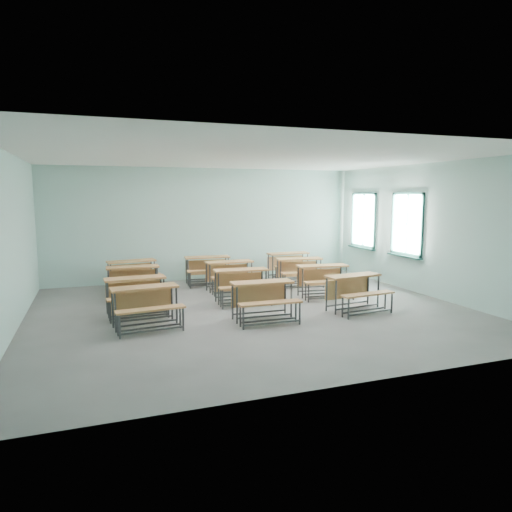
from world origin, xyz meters
The scene contains 13 objects.
room centered at (0.08, 0.03, 1.60)m, with size 9.04×8.04×3.24m.
desk_unit_r0c0 centered at (-2.26, -0.51, 0.51)m, with size 1.29×0.94×0.76m.
desk_unit_r0c1 centered at (-0.05, -0.78, 0.51)m, with size 1.24×0.85×0.76m.
desk_unit_r0c2 centered at (2.04, -0.74, 0.51)m, with size 1.30×0.95×0.76m.
desk_unit_r1c0 centered at (-2.34, 0.52, 0.51)m, with size 1.25×0.87×0.76m.
desk_unit_r1c1 centered at (0.01, 0.78, 0.51)m, with size 1.26×0.88×0.76m.
desk_unit_r1c2 centered at (2.05, 0.70, 0.51)m, with size 1.30×0.94×0.76m.
desk_unit_r2c0 centered at (-2.27, 2.07, 0.51)m, with size 1.23×0.84×0.76m.
desk_unit_r2c1 centered at (0.13, 2.09, 0.51)m, with size 1.24×0.85×0.76m.
desk_unit_r2c2 centered at (2.05, 2.01, 0.51)m, with size 1.31×0.96×0.76m.
desk_unit_r3c0 centered at (-2.20, 3.08, 0.51)m, with size 1.32×0.98×0.76m.
desk_unit_r3c1 centered at (-0.19, 3.16, 0.51)m, with size 1.27×0.89×0.76m.
desk_unit_r3c2 centered at (2.25, 3.16, 0.51)m, with size 1.23×0.84×0.76m.
Camera 1 is at (-3.13, -8.88, 2.43)m, focal length 32.00 mm.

